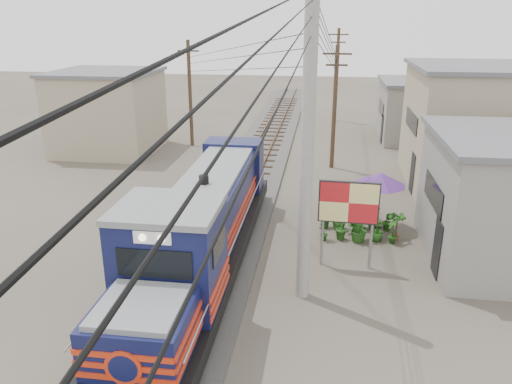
# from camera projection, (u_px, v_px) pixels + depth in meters

# --- Properties ---
(ground) EXTENTS (120.00, 120.00, 0.00)m
(ground) POSITION_uv_depth(u_px,v_px,m) (200.00, 280.00, 17.01)
(ground) COLOR #473F35
(ground) RESTS_ON ground
(ballast) EXTENTS (3.60, 70.00, 0.16)m
(ballast) POSITION_uv_depth(u_px,v_px,m) (246.00, 184.00, 26.32)
(ballast) COLOR #595651
(ballast) RESTS_ON ground
(track) EXTENTS (1.15, 70.00, 0.12)m
(track) POSITION_uv_depth(u_px,v_px,m) (246.00, 181.00, 26.25)
(track) COLOR #51331E
(track) RESTS_ON ground
(locomotive) EXTENTS (2.77, 15.04, 3.73)m
(locomotive) POSITION_uv_depth(u_px,v_px,m) (202.00, 230.00, 16.91)
(locomotive) COLOR black
(locomotive) RESTS_ON ground
(utility_pole_main) EXTENTS (0.40, 0.40, 10.00)m
(utility_pole_main) POSITION_uv_depth(u_px,v_px,m) (307.00, 144.00, 14.41)
(utility_pole_main) COLOR #9E9B93
(utility_pole_main) RESTS_ON ground
(wooden_pole_mid) EXTENTS (1.60, 0.24, 7.00)m
(wooden_pole_mid) POSITION_uv_depth(u_px,v_px,m) (335.00, 105.00, 28.25)
(wooden_pole_mid) COLOR #4C3826
(wooden_pole_mid) RESTS_ON ground
(wooden_pole_far) EXTENTS (1.60, 0.24, 7.50)m
(wooden_pole_far) POSITION_uv_depth(u_px,v_px,m) (337.00, 73.00, 41.19)
(wooden_pole_far) COLOR #4C3826
(wooden_pole_far) RESTS_ON ground
(wooden_pole_left) EXTENTS (1.60, 0.24, 7.00)m
(wooden_pole_left) POSITION_uv_depth(u_px,v_px,m) (190.00, 92.00, 33.21)
(wooden_pole_left) COLOR #4C3826
(wooden_pole_left) RESTS_ON ground
(power_lines) EXTENTS (9.65, 19.00, 3.30)m
(power_lines) POSITION_uv_depth(u_px,v_px,m) (236.00, 37.00, 22.41)
(power_lines) COLOR black
(power_lines) RESTS_ON ground
(shophouse_mid) EXTENTS (8.40, 7.35, 6.20)m
(shophouse_mid) POSITION_uv_depth(u_px,v_px,m) (492.00, 127.00, 25.55)
(shophouse_mid) COLOR gray
(shophouse_mid) RESTS_ON ground
(shophouse_back) EXTENTS (6.30, 6.30, 4.20)m
(shophouse_back) POSITION_uv_depth(u_px,v_px,m) (425.00, 110.00, 35.41)
(shophouse_back) COLOR gray
(shophouse_back) RESTS_ON ground
(shophouse_left) EXTENTS (6.30, 6.30, 5.20)m
(shophouse_left) POSITION_uv_depth(u_px,v_px,m) (108.00, 111.00, 32.35)
(shophouse_left) COLOR gray
(shophouse_left) RESTS_ON ground
(billboard) EXTENTS (2.08, 0.22, 3.21)m
(billboard) POSITION_uv_depth(u_px,v_px,m) (349.00, 205.00, 17.15)
(billboard) COLOR #99999E
(billboard) RESTS_ON ground
(market_umbrella) EXTENTS (2.68, 2.68, 2.43)m
(market_umbrella) POSITION_uv_depth(u_px,v_px,m) (380.00, 179.00, 20.55)
(market_umbrella) COLOR black
(market_umbrella) RESTS_ON ground
(vendor) EXTENTS (0.62, 0.50, 1.46)m
(vendor) POSITION_uv_depth(u_px,v_px,m) (358.00, 210.00, 21.06)
(vendor) COLOR black
(vendor) RESTS_ON ground
(plant_nursery) EXTENTS (3.24, 2.04, 1.12)m
(plant_nursery) POSITION_uv_depth(u_px,v_px,m) (356.00, 224.00, 20.30)
(plant_nursery) COLOR #235518
(plant_nursery) RESTS_ON ground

